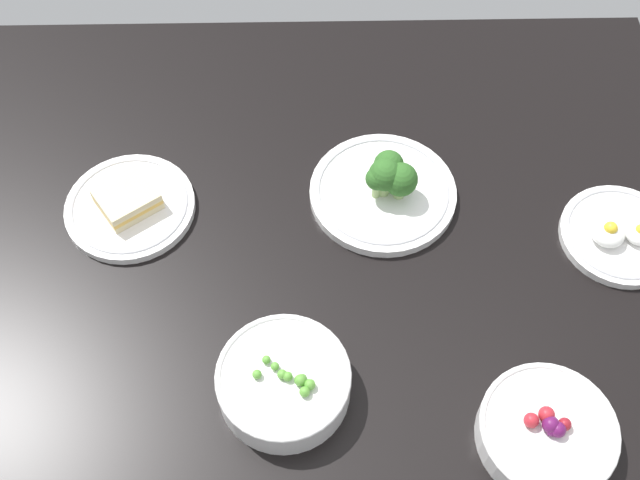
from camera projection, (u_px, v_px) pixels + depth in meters
dining_table at (320, 254)px, 116.03cm from camera, size 118.77×98.08×4.00cm
bowl_peas at (284, 382)px, 99.70cm from camera, size 17.54×17.54×6.58cm
plate_broccoli at (385, 187)px, 117.50cm from camera, size 22.62×22.62×8.52cm
plate_eggs at (620, 234)px, 114.22cm from camera, size 17.79×17.79×4.94cm
bowl_berries at (547, 432)px, 96.61cm from camera, size 17.44×17.44×6.12cm
plate_sandwich at (129, 205)px, 116.97cm from camera, size 19.74×19.74×4.51cm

